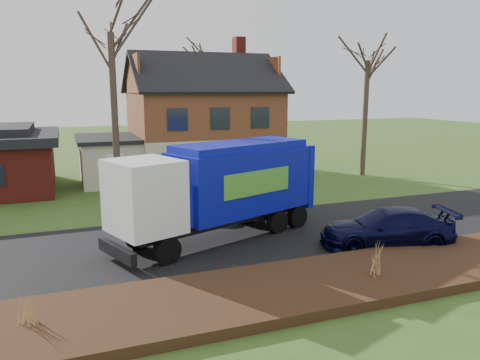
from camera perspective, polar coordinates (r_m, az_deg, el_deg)
name	(u,v)px	position (r m, az deg, el deg)	size (l,w,h in m)	color
ground	(254,236)	(18.73, 1.77, -6.82)	(120.00, 120.00, 0.00)	#35531B
road	(254,236)	(18.73, 1.77, -6.79)	(80.00, 7.00, 0.02)	black
mulch_verge	(324,283)	(14.24, 10.17, -12.27)	(80.00, 3.50, 0.30)	#311C10
main_house	(195,115)	(31.54, -5.46, 7.89)	(12.95, 8.95, 9.26)	beige
garbage_truck	(222,185)	(17.95, -2.16, -0.57)	(8.90, 5.17, 3.70)	black
silver_sedan	(180,193)	(22.53, -7.29, -1.56)	(1.82, 5.22, 1.72)	#B0B3B8
navy_wagon	(387,228)	(18.13, 17.45, -5.61)	(1.98, 4.88, 1.42)	black
tree_front_west	(109,6)	(25.94, -15.67, 19.71)	(4.01, 4.01, 11.92)	#413027
tree_front_east	(369,41)	(32.42, 15.44, 16.06)	(3.89, 3.89, 10.81)	#453429
tree_back	(205,38)	(39.79, -4.27, 16.84)	(3.70, 3.70, 11.73)	#3F3126
grass_clump_west	(26,308)	(12.39, -24.62, -13.96)	(0.32, 0.26, 0.84)	tan
grass_clump_mid	(376,259)	(14.58, 16.20, -9.18)	(0.37, 0.30, 1.03)	tan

